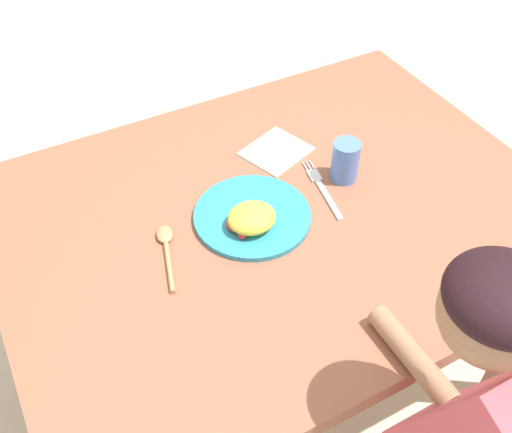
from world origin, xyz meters
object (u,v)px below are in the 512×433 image
drinking_cup (345,161)px  spoon (166,246)px  plate (252,217)px  fork (322,189)px

drinking_cup → spoon: bearing=-178.4°
plate → spoon: size_ratio=1.43×
fork → drinking_cup: drinking_cup is taller
plate → spoon: bearing=174.6°
plate → drinking_cup: size_ratio=2.57×
plate → fork: (0.20, 0.02, -0.01)m
plate → spoon: plate is taller
plate → drinking_cup: 0.27m
spoon → drinking_cup: bearing=-72.3°
plate → spoon: 0.20m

